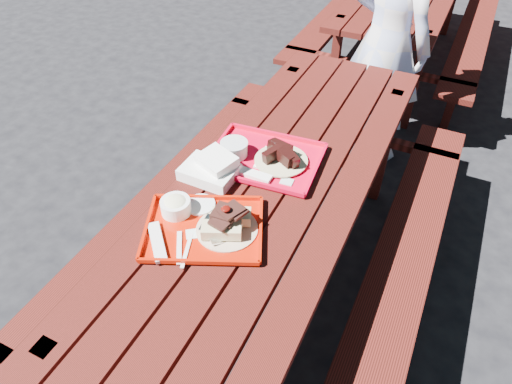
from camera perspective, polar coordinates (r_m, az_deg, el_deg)
ground at (r=2.43m, az=1.57°, el=-12.28°), size 60.00×60.00×0.00m
picnic_table_near at (r=2.01m, az=1.87°, el=-2.92°), size 1.41×2.40×0.75m
picnic_table_far at (r=4.38m, az=18.34°, el=21.27°), size 1.41×2.40×0.75m
near_tray at (r=1.68m, az=-6.52°, el=-3.61°), size 0.52×0.47×0.13m
far_tray at (r=1.97m, az=0.86°, el=4.37°), size 0.50×0.41×0.08m
white_cloth at (r=1.89m, az=-5.59°, el=2.91°), size 0.23×0.20×0.09m
person at (r=3.03m, az=15.98°, el=17.46°), size 0.67×0.56×1.58m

